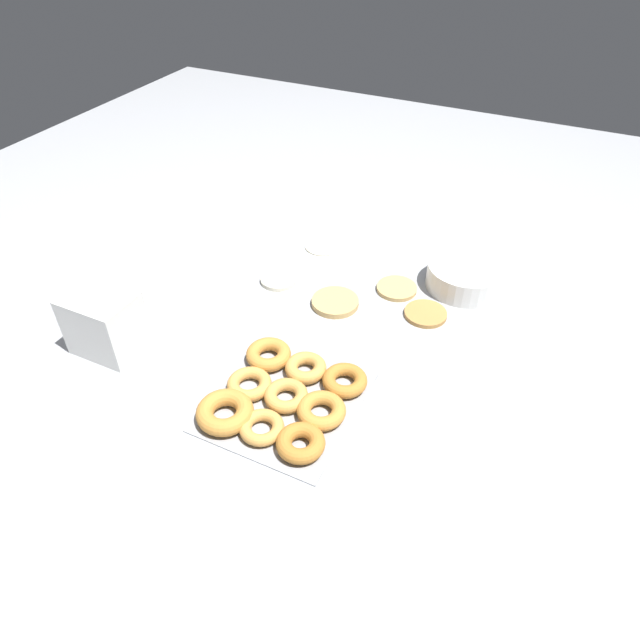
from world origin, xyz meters
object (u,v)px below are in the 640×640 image
pancake_1 (397,288)px  batter_bowl (465,276)px  pancake_0 (323,245)px  pancake_4 (426,314)px  container_stack (105,323)px  pancake_2 (279,280)px  pancake_3 (335,302)px  donut_tray (282,397)px

pancake_1 → batter_bowl: 0.18m
pancake_1 → batter_bowl: size_ratio=0.53×
pancake_0 → pancake_4: 0.39m
pancake_4 → container_stack: size_ratio=0.69×
pancake_0 → pancake_4: pancake_4 is taller
pancake_2 → container_stack: size_ratio=0.64×
pancake_2 → batter_bowl: bearing=23.3°
pancake_1 → pancake_3: (-0.12, -0.12, 0.00)m
pancake_1 → container_stack: bearing=-136.3°
donut_tray → pancake_0: bearing=107.5°
pancake_0 → container_stack: (-0.25, -0.59, 0.07)m
pancake_3 → pancake_1: bearing=46.3°
pancake_0 → pancake_3: size_ratio=0.87×
batter_bowl → donut_tray: bearing=-112.1°
container_stack → batter_bowl: bearing=41.4°
container_stack → pancake_0: bearing=67.2°
batter_bowl → container_stack: container_stack is taller
pancake_1 → donut_tray: (-0.08, -0.46, 0.01)m
pancake_0 → pancake_2: 0.20m
pancake_0 → pancake_2: pancake_2 is taller
pancake_4 → pancake_0: bearing=154.3°
pancake_0 → container_stack: container_stack is taller
pancake_0 → batter_bowl: size_ratio=0.52×
pancake_4 → donut_tray: (-0.18, -0.40, 0.01)m
pancake_3 → donut_tray: size_ratio=0.38×
pancake_2 → pancake_4: size_ratio=0.92×
donut_tray → batter_bowl: (0.23, 0.56, 0.01)m
pancake_2 → batter_bowl: size_ratio=0.49×
pancake_1 → batter_bowl: bearing=31.9°
pancake_2 → batter_bowl: 0.48m
pancake_3 → batter_bowl: size_ratio=0.60×
pancake_0 → pancake_3: pancake_3 is taller
pancake_0 → batter_bowl: bearing=-1.8°
pancake_0 → batter_bowl: batter_bowl is taller
pancake_2 → pancake_3: (0.17, -0.03, 0.00)m
pancake_3 → donut_tray: 0.34m
pancake_2 → pancake_4: 0.39m
pancake_3 → batter_bowl: batter_bowl is taller
pancake_4 → container_stack: 0.73m
pancake_4 → container_stack: (-0.60, -0.42, 0.07)m
pancake_1 → pancake_4: 0.12m
pancake_1 → pancake_4: bearing=-34.4°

